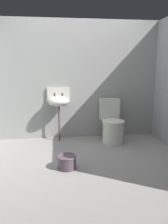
% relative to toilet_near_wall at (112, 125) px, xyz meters
% --- Properties ---
extents(ground_plane, '(3.48, 2.91, 0.08)m').
position_rel_toilet_near_wall_xyz_m(ground_plane, '(-0.60, -0.91, -0.36)').
color(ground_plane, gray).
extents(wall_back, '(3.48, 0.10, 2.22)m').
position_rel_toilet_near_wall_xyz_m(wall_back, '(-0.60, 0.40, 0.79)').
color(wall_back, '#959693').
rests_on(wall_back, ground).
extents(toilet_near_wall, '(0.41, 0.60, 0.78)m').
position_rel_toilet_near_wall_xyz_m(toilet_near_wall, '(0.00, 0.00, 0.00)').
color(toilet_near_wall, silver).
rests_on(toilet_near_wall, ground).
extents(sink, '(0.42, 0.35, 0.99)m').
position_rel_toilet_near_wall_xyz_m(sink, '(-0.97, 0.19, 0.43)').
color(sink, '#554450').
rests_on(sink, ground).
extents(bucket, '(0.26, 0.26, 0.18)m').
position_rel_toilet_near_wall_xyz_m(bucket, '(-0.89, -1.00, -0.23)').
color(bucket, '#554450').
rests_on(bucket, ground).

